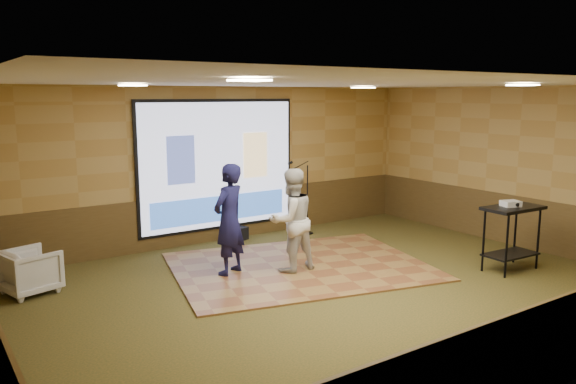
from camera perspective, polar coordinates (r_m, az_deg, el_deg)
ground at (r=8.44m, az=4.16°, el=-9.81°), size 9.00×9.00×0.00m
room_shell at (r=7.99m, az=4.35°, el=4.50°), size 9.04×7.04×3.02m
wainscot_back at (r=11.14m, az=-7.00°, el=-2.47°), size 9.00×0.04×0.95m
wainscot_front at (r=6.14m, az=25.47°, el=-13.75°), size 9.00×0.04×0.95m
wainscot_right at (r=11.55m, az=21.91°, el=-2.68°), size 0.04×7.00×0.95m
projector_screen at (r=10.94m, az=-7.01°, el=2.62°), size 3.32×0.06×2.52m
downlight_nw at (r=8.48m, az=-15.50°, el=10.41°), size 0.32×0.32×0.02m
downlight_ne at (r=10.75m, az=7.65°, el=10.47°), size 0.32×0.32×0.02m
downlight_sw at (r=5.47m, az=-3.95°, el=11.26°), size 0.32×0.32×0.02m
downlight_se at (r=8.58m, az=22.74°, el=10.00°), size 0.32×0.32×0.02m
dance_floor at (r=9.43m, az=1.20°, el=-7.56°), size 4.71×3.99×0.03m
player_left at (r=8.86m, az=-6.00°, el=-2.77°), size 0.76×0.66×1.76m
player_right at (r=8.98m, az=0.34°, el=-2.87°), size 0.82×0.64×1.66m
av_table at (r=9.80m, az=21.82°, el=-3.08°), size 1.01×0.53×1.06m
projector at (r=9.73m, az=21.68°, el=-1.10°), size 0.33×0.31×0.09m
mic_stand at (r=11.54m, az=1.75°, el=-1.88°), size 0.60×0.25×1.54m
banquet_chair at (r=8.97m, az=-24.73°, el=-7.32°), size 0.88×0.86×0.65m
duffel_bag at (r=11.14m, az=-5.20°, el=-4.27°), size 0.48×0.40×0.25m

